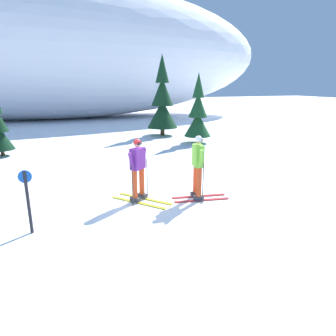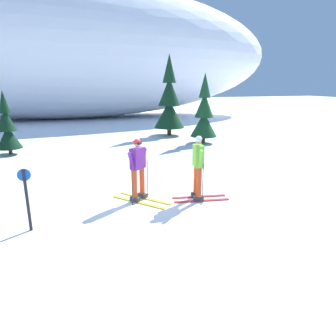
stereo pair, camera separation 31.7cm
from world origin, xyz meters
TOP-DOWN VIEW (x-y plane):
  - ground_plane at (0.00, 0.00)m, footprint 120.00×120.00m
  - skier_lime_jacket at (1.64, -0.32)m, footprint 1.64×0.79m
  - skier_purple_jacket at (0.02, 0.14)m, footprint 1.50×1.64m
  - pine_tree_center_right at (4.32, 10.62)m, footprint 1.93×1.93m
  - pine_tree_far_right at (5.33, 7.52)m, footprint 1.47×1.47m
  - snow_ridge_background at (-1.76, 23.05)m, footprint 40.85×14.03m
  - trail_marker_post at (-2.73, -0.93)m, footprint 0.28×0.07m

SIDE VIEW (x-z plane):
  - ground_plane at x=0.00m, z-range 0.00..0.00m
  - trail_marker_post at x=-2.73m, z-range 0.10..1.56m
  - skier_purple_jacket at x=0.02m, z-range 0.05..1.84m
  - skier_lime_jacket at x=1.64m, z-range 0.05..1.91m
  - pine_tree_far_right at x=5.33m, z-range -0.31..3.50m
  - pine_tree_center_right at x=4.32m, z-range -0.41..4.58m
  - snow_ridge_background at x=-1.76m, z-range 0.00..12.08m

